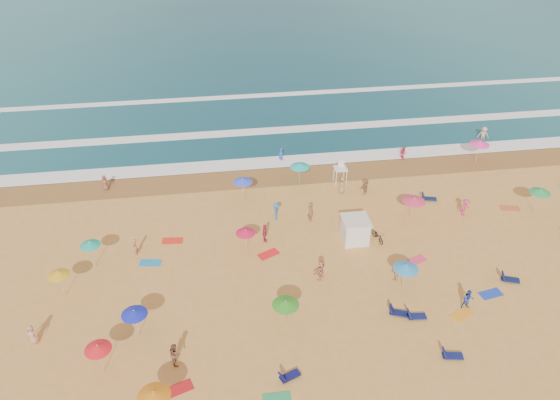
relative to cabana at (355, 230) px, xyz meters
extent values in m
plane|color=gold|center=(-3.03, -1.48, -1.00)|extent=(220.00, 220.00, 0.00)
plane|color=olive|center=(-3.03, 11.02, -0.99)|extent=(220.00, 220.00, 0.00)
cube|color=white|center=(-3.03, 13.52, -0.90)|extent=(200.00, 2.20, 0.05)
cube|color=white|center=(-3.03, 20.52, -0.90)|extent=(200.00, 1.60, 0.05)
cube|color=white|center=(-3.03, 30.52, -0.90)|extent=(200.00, 1.20, 0.05)
cube|color=silver|center=(0.00, 0.00, 0.00)|extent=(2.00, 2.00, 2.00)
cube|color=silver|center=(0.00, 0.00, 1.06)|extent=(2.20, 2.20, 0.12)
imported|color=black|center=(1.90, -0.30, -0.54)|extent=(1.01, 1.84, 0.92)
cone|color=red|center=(-8.97, -0.15, 0.97)|extent=(1.57, 1.57, 0.35)
cone|color=gold|center=(-22.53, -3.47, 1.18)|extent=(1.56, 1.56, 0.35)
cone|color=#1620BC|center=(-16.91, -8.08, 1.20)|extent=(1.72, 1.72, 0.35)
cone|color=blue|center=(-8.59, 6.99, 1.25)|extent=(1.76, 1.76, 0.35)
cone|color=#14A78A|center=(-20.79, -0.37, 1.24)|extent=(1.53, 1.53, 0.35)
cone|color=#DA3056|center=(5.61, 2.08, 1.15)|extent=(1.97, 1.97, 0.35)
cone|color=orange|center=(-15.33, -14.51, 1.15)|extent=(1.89, 1.89, 0.35)
cone|color=#FF3899|center=(15.42, 10.62, 1.33)|extent=(1.93, 1.93, 0.35)
cone|color=#2F8D20|center=(-7.02, -8.57, 1.18)|extent=(1.84, 1.84, 0.35)
cone|color=green|center=(16.78, 1.60, 1.32)|extent=(1.78, 1.78, 0.35)
cone|color=#2C87C8|center=(2.11, -6.12, 1.12)|extent=(1.84, 1.84, 0.35)
cone|color=#17BDAF|center=(-2.99, 9.38, 0.95)|extent=(1.87, 1.87, 0.35)
cone|color=red|center=(-18.85, -10.77, 1.24)|extent=(1.65, 1.65, 0.35)
cube|color=#0E114A|center=(-7.37, -12.86, -0.83)|extent=(1.42, 1.01, 0.34)
cube|color=#0E1548|center=(1.00, -8.66, -0.83)|extent=(1.41, 0.98, 0.34)
cube|color=#101953|center=(3.23, -12.75, -0.83)|extent=(1.38, 0.78, 0.34)
cube|color=#101853|center=(2.12, -9.13, -0.83)|extent=(1.34, 0.67, 0.34)
cube|color=#0D1945|center=(10.39, -6.51, -0.83)|extent=(1.41, 0.97, 0.34)
cube|color=#0D1D45|center=(8.30, 4.78, -0.83)|extent=(1.40, 0.86, 0.34)
cube|color=red|center=(-14.19, -12.72, -0.98)|extent=(1.89, 1.37, 0.03)
cube|color=#1E83C1|center=(-16.58, -0.62, -0.98)|extent=(1.82, 1.12, 0.03)
cube|color=#269955|center=(-8.38, -14.23, -0.98)|extent=(1.70, 0.86, 0.03)
cube|color=red|center=(-14.93, 1.97, -0.98)|extent=(1.77, 1.02, 0.03)
cube|color=#F0385A|center=(4.21, -3.22, -0.98)|extent=(1.90, 1.44, 0.03)
cube|color=red|center=(-7.26, -0.85, -0.98)|extent=(1.90, 1.51, 0.03)
cube|color=#1C3CB5|center=(8.34, -7.59, -0.98)|extent=(1.83, 1.17, 0.03)
cube|color=green|center=(0.96, 1.07, -0.98)|extent=(1.80, 1.09, 0.03)
cube|color=orange|center=(5.40, -9.27, -0.98)|extent=(1.91, 1.55, 0.03)
cube|color=#C5592E|center=(15.02, 2.54, -0.98)|extent=(1.85, 1.21, 0.03)
imported|color=#B92E4D|center=(-7.36, 0.87, -0.16)|extent=(0.46, 1.01, 1.68)
imported|color=brown|center=(-21.31, 10.74, -0.24)|extent=(0.76, 0.51, 1.52)
imported|color=#D53552|center=(8.38, 12.63, -0.45)|extent=(0.84, 0.94, 1.61)
imported|color=#266CB4|center=(-6.00, 3.85, -0.19)|extent=(0.83, 1.16, 1.63)
imported|color=#A96B4E|center=(-17.72, 0.60, -0.24)|extent=(0.47, 0.61, 1.51)
imported|color=tan|center=(-23.70, -7.73, -0.24)|extent=(0.83, 0.64, 1.53)
imported|color=#A07D49|center=(0.64, 7.19, -0.16)|extent=(0.97, 0.94, 1.68)
imported|color=tan|center=(-3.72, -4.21, -0.18)|extent=(1.36, 1.48, 1.65)
imported|color=#CB3258|center=(10.43, 2.10, -0.16)|extent=(1.24, 1.04, 1.67)
imported|color=#A2724A|center=(2.76, 6.76, -0.21)|extent=(1.23, 1.46, 1.58)
imported|color=#223BA3|center=(5.97, -8.65, -0.20)|extent=(0.81, 0.65, 1.60)
imported|color=tan|center=(1.92, -5.21, -0.13)|extent=(1.00, 1.04, 1.75)
imported|color=tan|center=(18.33, 15.24, -0.33)|extent=(1.33, 0.97, 1.85)
imported|color=brown|center=(-3.11, 3.19, -0.10)|extent=(0.64, 0.77, 1.79)
imported|color=blue|center=(-4.18, 13.86, -0.41)|extent=(0.65, 0.73, 1.68)
imported|color=brown|center=(-14.38, -10.69, -0.16)|extent=(0.80, 0.94, 1.68)
camera|label=1|loc=(-11.00, -34.35, 27.09)|focal=35.00mm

